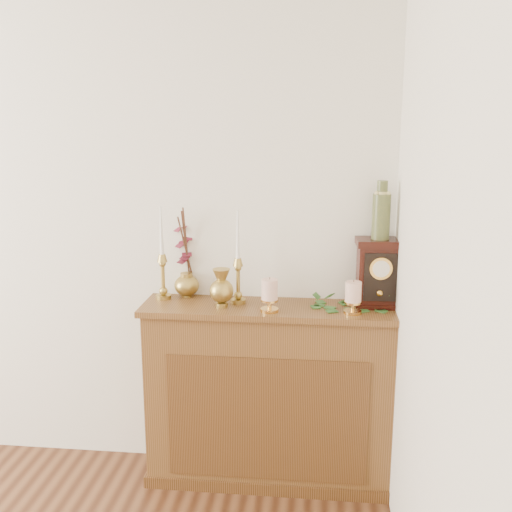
# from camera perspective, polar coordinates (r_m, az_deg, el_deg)

# --- Properties ---
(console_shelf) EXTENTS (1.24, 0.34, 0.93)m
(console_shelf) POSITION_cam_1_polar(r_m,az_deg,el_deg) (3.09, 1.22, -13.51)
(console_shelf) COLOR brown
(console_shelf) RESTS_ON ground
(candlestick_left) EXTENTS (0.08, 0.08, 0.47)m
(candlestick_left) POSITION_cam_1_polar(r_m,az_deg,el_deg) (3.02, -8.89, -1.23)
(candlestick_left) COLOR tan
(candlestick_left) RESTS_ON console_shelf
(candlestick_center) EXTENTS (0.08, 0.08, 0.46)m
(candlestick_center) POSITION_cam_1_polar(r_m,az_deg,el_deg) (2.91, -1.72, -1.64)
(candlestick_center) COLOR tan
(candlestick_center) RESTS_ON console_shelf
(bud_vase) EXTENTS (0.12, 0.12, 0.19)m
(bud_vase) POSITION_cam_1_polar(r_m,az_deg,el_deg) (2.87, -3.31, -3.09)
(bud_vase) COLOR tan
(bud_vase) RESTS_ON console_shelf
(ginger_jar) EXTENTS (0.19, 0.20, 0.46)m
(ginger_jar) POSITION_cam_1_polar(r_m,az_deg,el_deg) (3.05, -6.77, 0.07)
(ginger_jar) COLOR tan
(ginger_jar) RESTS_ON console_shelf
(pillar_candle_left) EXTENTS (0.09, 0.09, 0.17)m
(pillar_candle_left) POSITION_cam_1_polar(r_m,az_deg,el_deg) (2.80, 1.30, -3.61)
(pillar_candle_left) COLOR gold
(pillar_candle_left) RESTS_ON console_shelf
(pillar_candle_right) EXTENTS (0.08, 0.08, 0.16)m
(pillar_candle_right) POSITION_cam_1_polar(r_m,az_deg,el_deg) (2.80, 9.24, -3.77)
(pillar_candle_right) COLOR gold
(pillar_candle_right) RESTS_ON console_shelf
(ivy_garland) EXTENTS (0.43, 0.18, 0.08)m
(ivy_garland) POSITION_cam_1_polar(r_m,az_deg,el_deg) (2.91, 9.55, -4.67)
(ivy_garland) COLOR #306426
(ivy_garland) RESTS_ON console_shelf
(mantel_clock) EXTENTS (0.23, 0.17, 0.33)m
(mantel_clock) POSITION_cam_1_polar(r_m,az_deg,el_deg) (2.92, 11.58, -1.64)
(mantel_clock) COLOR #350E0A
(mantel_clock) RESTS_ON console_shelf
(ceramic_vase) EXTENTS (0.09, 0.09, 0.27)m
(ceramic_vase) POSITION_cam_1_polar(r_m,az_deg,el_deg) (2.86, 11.83, 4.02)
(ceramic_vase) COLOR #1C3829
(ceramic_vase) RESTS_ON mantel_clock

